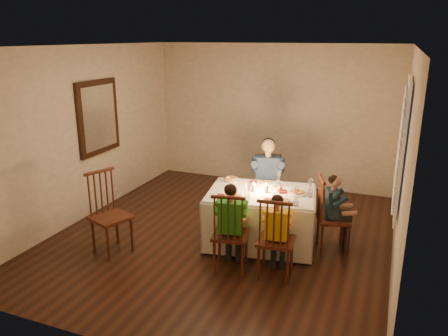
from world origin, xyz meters
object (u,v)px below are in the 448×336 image
at_px(chair_adult, 266,220).
at_px(adult, 266,220).
at_px(dining_table, 261,207).
at_px(chair_end, 331,250).
at_px(child_yellow, 275,275).
at_px(child_teal, 331,250).
at_px(child_green, 230,268).
at_px(chair_near_left, 230,268).
at_px(serving_bowl, 231,180).
at_px(chair_near_right, 275,275).
at_px(chair_extra, 114,251).

relative_size(chair_adult, adult, 0.79).
relative_size(dining_table, chair_end, 1.56).
height_order(child_yellow, child_teal, child_teal).
xyz_separation_m(child_green, child_teal, (1.07, 0.94, 0.00)).
relative_size(adult, child_yellow, 1.25).
distance_m(chair_near_left, serving_bowl, 1.34).
distance_m(chair_adult, chair_end, 1.25).
bearing_deg(chair_near_left, chair_end, -149.97).
xyz_separation_m(chair_near_right, chair_end, (0.52, 0.89, 0.00)).
distance_m(chair_adult, chair_near_right, 1.63).
xyz_separation_m(chair_end, child_green, (-1.07, -0.94, 0.00)).
relative_size(child_teal, serving_bowl, 5.21).
bearing_deg(dining_table, chair_near_right, -70.69).
xyz_separation_m(child_green, serving_bowl, (-0.38, 1.02, 0.77)).
bearing_deg(child_yellow, chair_near_right, 180.00).
height_order(chair_adult, chair_near_left, same).
relative_size(chair_near_left, adult, 0.79).
bearing_deg(chair_extra, child_teal, -46.25).
bearing_deg(child_teal, serving_bowl, 68.22).
height_order(chair_near_right, chair_extra, chair_extra).
xyz_separation_m(adult, child_yellow, (0.55, -1.53, 0.00)).
xyz_separation_m(chair_near_right, child_teal, (0.52, 0.89, 0.00)).
height_order(chair_adult, serving_bowl, serving_bowl).
bearing_deg(child_teal, dining_table, 80.60).
bearing_deg(adult, serving_bowl, -139.79).
xyz_separation_m(chair_extra, adult, (1.58, 1.73, 0.00)).
height_order(chair_adult, child_yellow, child_yellow).
height_order(chair_end, serving_bowl, serving_bowl).
bearing_deg(child_teal, chair_near_left, 112.98).
height_order(chair_near_left, chair_end, same).
relative_size(chair_near_right, child_teal, 0.97).
bearing_deg(child_green, child_yellow, 173.35).
xyz_separation_m(chair_adult, adult, (0.00, 0.00, 0.00)).
bearing_deg(child_green, dining_table, -110.79).
bearing_deg(serving_bowl, child_teal, -3.50).
distance_m(chair_extra, serving_bowl, 1.85).
distance_m(chair_near_right, adult, 1.63).
xyz_separation_m(chair_near_left, child_yellow, (0.55, 0.04, 0.00)).
xyz_separation_m(chair_adult, child_green, (0.01, -1.57, 0.00)).
height_order(dining_table, child_green, dining_table).
xyz_separation_m(chair_near_right, serving_bowl, (-0.93, 0.98, 0.77)).
relative_size(chair_near_right, child_yellow, 0.98).
distance_m(dining_table, child_yellow, 1.00).
height_order(dining_table, child_teal, dining_table).
height_order(child_yellow, serving_bowl, serving_bowl).
relative_size(chair_end, adult, 0.79).
bearing_deg(chair_near_right, serving_bowl, -51.22).
bearing_deg(serving_bowl, dining_table, -24.44).
distance_m(adult, serving_bowl, 1.01).
bearing_deg(child_yellow, child_teal, -124.94).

